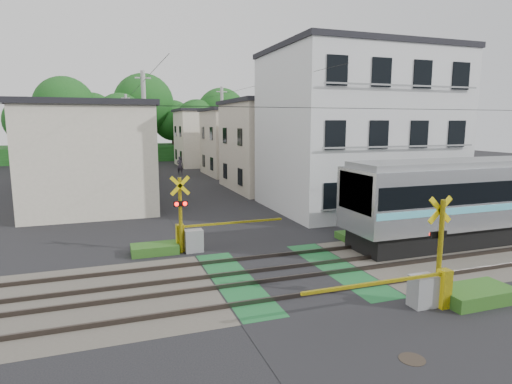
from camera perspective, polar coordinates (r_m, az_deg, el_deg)
name	(u,v)px	position (r m, az deg, el deg)	size (l,w,h in m)	color
ground	(288,274)	(14.78, 4.29, -10.89)	(120.00, 120.00, 0.00)	black
track_bed	(288,273)	(14.77, 4.29, -10.76)	(120.00, 120.00, 0.14)	#47423A
crossing_signal_near	(427,283)	(12.96, 21.86, -11.14)	(4.74, 0.65, 3.09)	yellow
crossing_signal_far	(191,234)	(17.19, -8.63, -5.60)	(4.74, 0.65, 3.09)	yellow
apartment_block	(356,130)	(26.30, 13.23, 8.05)	(10.20, 8.36, 9.30)	silver
houses_row	(175,144)	(39.10, -10.78, 6.36)	(22.07, 31.35, 6.80)	beige
tree_hill	(144,122)	(61.65, -14.73, 9.00)	(40.00, 11.72, 11.98)	#1B511B
catenary	(437,160)	(17.29, 22.99, 3.91)	(60.00, 5.04, 7.00)	#2D2D33
utility_poles	(164,135)	(36.01, -12.17, 7.41)	(7.90, 42.00, 8.00)	#A5A5A0
pedestrian	(180,165)	(43.19, -10.11, 3.51)	(0.66, 0.43, 1.80)	#342F3A
manhole_cover	(412,359)	(10.49, 20.09, -20.23)	(0.57, 0.57, 0.02)	#2D261E
weed_patches	(335,264)	(15.40, 10.52, -9.46)	(10.25, 8.80, 0.40)	#2D5E1E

